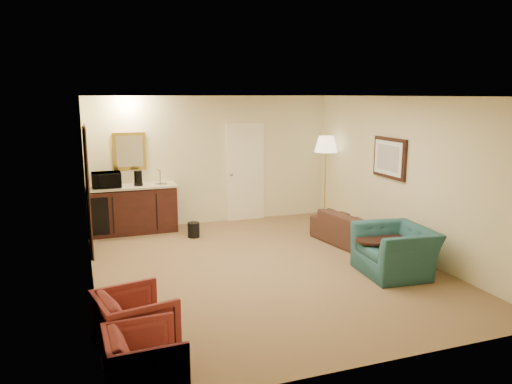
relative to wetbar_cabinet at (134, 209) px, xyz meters
The scene contains 12 objects.
ground 3.21m from the wetbar_cabinet, 58.76° to the right, with size 6.00×6.00×0.00m, color olive.
room_walls 2.79m from the wetbar_cabinet, 51.47° to the right, with size 5.02×6.01×2.61m.
wetbar_cabinet is the anchor object (origin of this frame).
sofa 4.29m from the wetbar_cabinet, 32.85° to the right, with size 1.99×0.58×0.78m, color black.
teal_armchair 4.96m from the wetbar_cabinet, 46.87° to the right, with size 1.09×0.71×0.95m, color #205152.
rose_chair_near 4.75m from the wetbar_cabinet, 96.05° to the right, with size 0.72×0.68×0.74m, color maroon.
rose_chair_far 5.50m from the wetbar_cabinet, 95.22° to the right, with size 0.66×0.62×0.68m, color maroon.
coffee_table 4.75m from the wetbar_cabinet, 45.64° to the right, with size 0.87×0.59×0.50m, color black.
floor_lamp 3.91m from the wetbar_cabinet, ahead, with size 0.48×0.48×1.80m, color gold.
waste_bin 1.28m from the wetbar_cabinet, 35.65° to the right, with size 0.22×0.22×0.28m, color black.
microwave 0.80m from the wetbar_cabinet, behind, with size 0.52×0.29×0.36m, color black.
coffee_maker 0.62m from the wetbar_cabinet, 21.99° to the right, with size 0.15×0.15×0.29m, color black.
Camera 1 is at (-2.59, -6.86, 2.63)m, focal length 35.00 mm.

